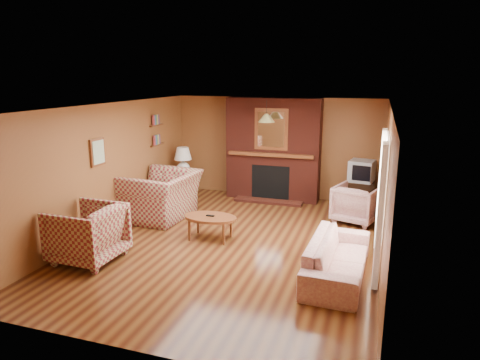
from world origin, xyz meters
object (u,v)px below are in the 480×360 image
(floral_sofa, at_px, (338,257))
(tv_stand, at_px, (360,195))
(floral_armchair, at_px, (356,204))
(side_table, at_px, (184,186))
(coffee_table, at_px, (210,219))
(plaid_loveseat, at_px, (162,195))
(plaid_armchair, at_px, (87,233))
(crt_tv, at_px, (362,171))
(table_lamp, at_px, (183,160))
(fireplace, at_px, (273,150))

(floral_sofa, relative_size, tv_stand, 3.18)
(floral_armchair, xyz_separation_m, side_table, (-4.12, 0.62, -0.12))
(coffee_table, xyz_separation_m, tv_stand, (2.49, 2.75, -0.07))
(floral_armchair, xyz_separation_m, tv_stand, (0.03, 0.97, -0.07))
(plaid_loveseat, xyz_separation_m, plaid_armchair, (-0.10, -2.28, -0.02))
(plaid_loveseat, bearing_deg, crt_tv, 119.44)
(table_lamp, distance_m, crt_tv, 4.16)
(plaid_loveseat, distance_m, crt_tv, 4.37)
(tv_stand, bearing_deg, table_lamp, -175.04)
(table_lamp, bearing_deg, tv_stand, 4.82)
(plaid_loveseat, xyz_separation_m, coffee_table, (1.41, -0.81, -0.10))
(plaid_armchair, xyz_separation_m, table_lamp, (-0.15, 3.87, 0.46))
(plaid_loveseat, distance_m, table_lamp, 1.67)
(plaid_loveseat, bearing_deg, tv_stand, 119.50)
(plaid_loveseat, distance_m, tv_stand, 4.36)
(plaid_loveseat, height_order, tv_stand, plaid_loveseat)
(table_lamp, xyz_separation_m, tv_stand, (4.15, 0.35, -0.60))
(plaid_armchair, height_order, floral_sofa, plaid_armchair)
(floral_sofa, height_order, tv_stand, tv_stand)
(side_table, xyz_separation_m, table_lamp, (0.00, 0.00, 0.65))
(plaid_armchair, relative_size, crt_tv, 1.70)
(plaid_armchair, xyz_separation_m, side_table, (-0.15, 3.87, -0.19))
(crt_tv, bearing_deg, plaid_armchair, -133.51)
(plaid_armchair, height_order, floral_armchair, plaid_armchair)
(floral_armchair, bearing_deg, crt_tv, -74.45)
(floral_sofa, distance_m, side_table, 5.12)
(plaid_armchair, xyz_separation_m, floral_sofa, (3.85, 0.67, -0.17))
(tv_stand, bearing_deg, fireplace, 174.99)
(side_table, bearing_deg, tv_stand, 4.82)
(plaid_loveseat, xyz_separation_m, floral_armchair, (3.87, 0.97, -0.10))
(plaid_armchair, bearing_deg, tv_stand, 138.31)
(coffee_table, xyz_separation_m, side_table, (-1.66, 2.40, -0.12))
(floral_armchair, relative_size, side_table, 1.58)
(table_lamp, bearing_deg, floral_armchair, -8.50)
(side_table, bearing_deg, coffee_table, -55.29)
(floral_armchair, bearing_deg, coffee_table, 53.41)
(coffee_table, distance_m, side_table, 2.92)
(plaid_armchair, bearing_deg, floral_sofa, 101.67)
(plaid_loveseat, xyz_separation_m, side_table, (-0.25, 1.59, -0.21))
(fireplace, xyz_separation_m, plaid_loveseat, (-1.85, -2.12, -0.70))
(coffee_table, relative_size, crt_tv, 1.66)
(plaid_armchair, height_order, table_lamp, table_lamp)
(tv_stand, distance_m, crt_tv, 0.55)
(fireplace, height_order, plaid_loveseat, fireplace)
(floral_sofa, distance_m, tv_stand, 3.55)
(table_lamp, relative_size, tv_stand, 1.11)
(plaid_loveseat, relative_size, coffee_table, 1.50)
(plaid_armchair, relative_size, coffee_table, 1.02)
(floral_sofa, height_order, crt_tv, crt_tv)
(floral_armchair, distance_m, tv_stand, 0.97)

